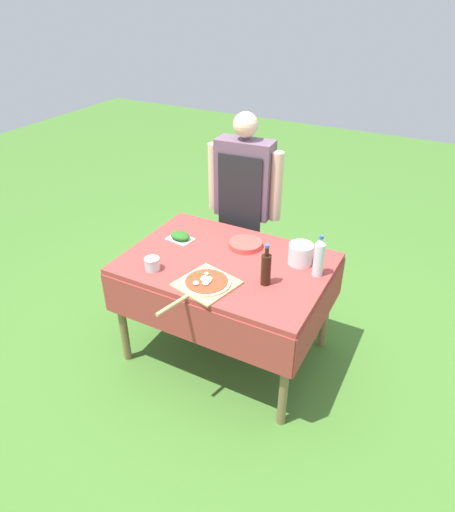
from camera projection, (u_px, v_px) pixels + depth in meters
The scene contains 10 objects.
ground_plane at pixel (226, 351), 3.32m from camera, with size 12.00×12.00×0.00m, color #477A2D.
prep_table at pixel (226, 274), 2.97m from camera, with size 1.31×0.92×0.77m.
person_cook at pixel (244, 197), 3.43m from camera, with size 0.58×0.22×1.54m.
pizza_on_peel at pixel (205, 284), 2.68m from camera, with size 0.38×0.57×0.05m.
oil_bottle at pixel (266, 269), 2.65m from camera, with size 0.06×0.06×0.27m.
water_bottle at pixel (319, 257), 2.72m from camera, with size 0.06×0.06×0.27m.
herb_container at pixel (180, 236), 3.15m from camera, with size 0.19×0.15×0.05m.
mixing_tub at pixel (301, 254), 2.87m from camera, with size 0.15×0.15×0.13m, color silver.
plate_stack at pixel (246, 244), 3.07m from camera, with size 0.23×0.23×0.03m.
sauce_jar at pixel (152, 265), 2.82m from camera, with size 0.10×0.10×0.08m.
Camera 1 is at (1.17, -2.18, 2.33)m, focal length 32.00 mm.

